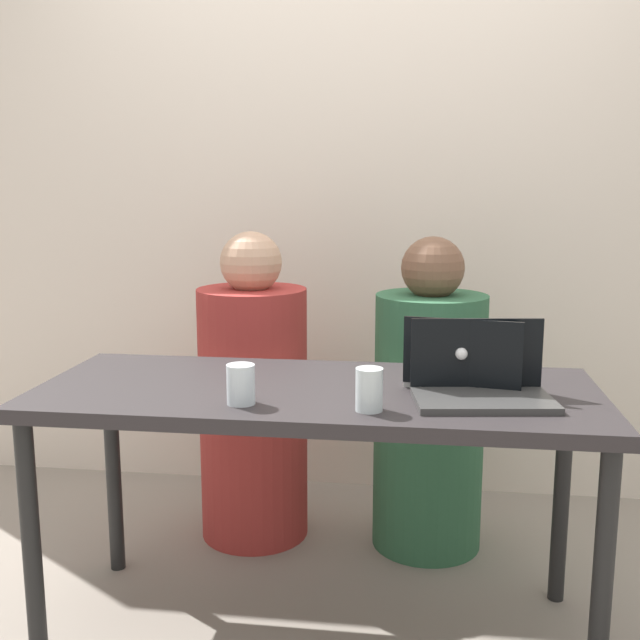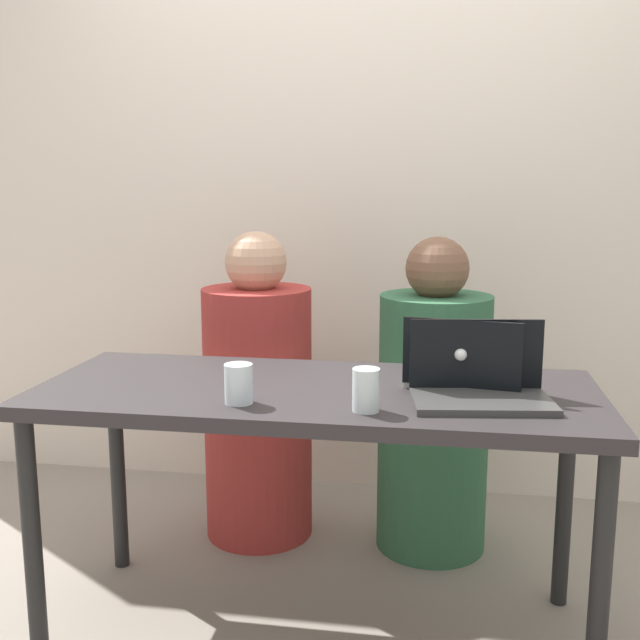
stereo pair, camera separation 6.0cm
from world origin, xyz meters
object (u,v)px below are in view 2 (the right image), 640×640
person_on_right (433,413)px  water_glass_right (366,393)px  person_on_left (258,403)px  laptop_front_right (480,384)px  water_glass_left (239,386)px  laptop_back_right (464,371)px

person_on_right → water_glass_right: 0.87m
person_on_left → laptop_front_right: bearing=140.7°
person_on_right → water_glass_left: person_on_right is taller
person_on_left → person_on_right: bearing=-178.2°
water_glass_right → person_on_right: bearing=78.6°
person_on_right → water_glass_right: bearing=90.4°
laptop_front_right → person_on_right: bearing=92.5°
person_on_right → water_glass_left: bearing=69.8°
laptop_back_right → water_glass_right: bearing=56.9°
laptop_back_right → water_glass_left: 0.64m
person_on_right → laptop_front_right: (0.12, -0.67, 0.29)m
person_on_left → laptop_front_right: person_on_left is taller
water_glass_left → water_glass_right: size_ratio=0.95×
laptop_front_right → water_glass_right: 0.32m
laptop_front_right → water_glass_right: (-0.29, -0.13, 0.00)m
laptop_back_right → laptop_front_right: 0.14m
person_on_left → laptop_back_right: 0.95m
person_on_left → laptop_back_right: person_on_left is taller
laptop_front_right → water_glass_left: bearing=-176.9°
laptop_back_right → water_glass_left: (-0.58, -0.26, 0.00)m
water_glass_right → person_on_left: bearing=121.0°
water_glass_right → laptop_back_right: bearing=47.4°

